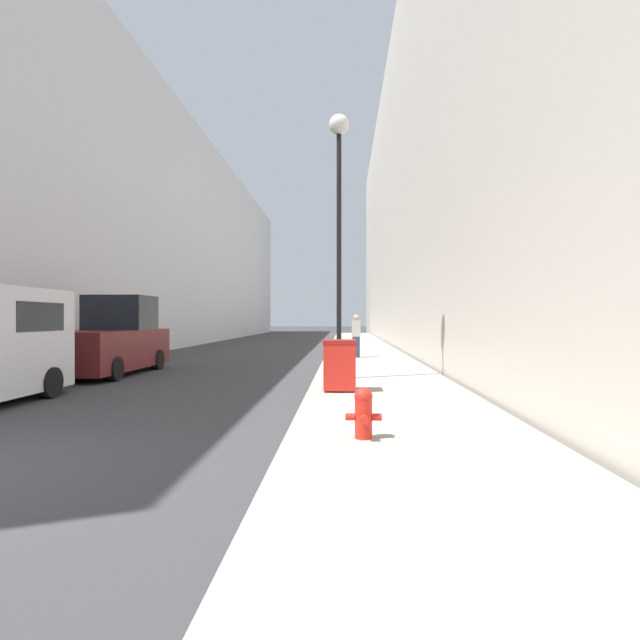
# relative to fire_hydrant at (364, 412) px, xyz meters

# --- Properties ---
(sidewalk_right) EXTENTS (3.40, 60.00, 0.12)m
(sidewalk_right) POSITION_rel_fire_hydrant_xyz_m (0.69, 16.50, -0.40)
(sidewalk_right) COLOR #9E998E
(sidewalk_right) RESTS_ON ground
(building_left_glass) EXTENTS (12.00, 60.00, 13.66)m
(building_left_glass) POSITION_rel_fire_hydrant_xyz_m (-15.27, 24.50, 6.37)
(building_left_glass) COLOR #BCBCC1
(building_left_glass) RESTS_ON ground
(building_right_stone) EXTENTS (12.00, 60.00, 18.17)m
(building_right_stone) POSITION_rel_fire_hydrant_xyz_m (8.49, 24.50, 8.63)
(building_right_stone) COLOR beige
(building_right_stone) RESTS_ON ground
(fire_hydrant) EXTENTS (0.46, 0.34, 0.64)m
(fire_hydrant) POSITION_rel_fire_hydrant_xyz_m (0.00, 0.00, 0.00)
(fire_hydrant) COLOR red
(fire_hydrant) RESTS_ON sidewalk_right
(trash_bin) EXTENTS (0.68, 0.67, 1.07)m
(trash_bin) POSITION_rel_fire_hydrant_xyz_m (-0.34, 4.14, 0.21)
(trash_bin) COLOR red
(trash_bin) RESTS_ON sidewalk_right
(lamppost) EXTENTS (0.51, 0.51, 6.68)m
(lamppost) POSITION_rel_fire_hydrant_xyz_m (-0.37, 6.29, 4.43)
(lamppost) COLOR black
(lamppost) RESTS_ON sidewalk_right
(pickup_truck) EXTENTS (2.05, 4.85, 2.35)m
(pickup_truck) POSITION_rel_fire_hydrant_xyz_m (-7.17, 8.16, 0.49)
(pickup_truck) COLOR #561919
(pickup_truck) RESTS_ON ground
(pedestrian_on_sidewalk) EXTENTS (0.34, 0.22, 1.67)m
(pedestrian_on_sidewalk) POSITION_rel_fire_hydrant_xyz_m (0.23, 13.19, 0.50)
(pedestrian_on_sidewalk) COLOR #2D3347
(pedestrian_on_sidewalk) RESTS_ON sidewalk_right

